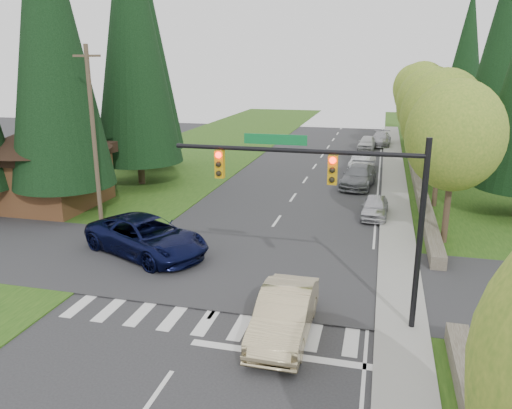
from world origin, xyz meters
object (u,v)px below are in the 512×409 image
at_px(suv_navy, 147,236).
at_px(parked_car_a, 375,207).
at_px(parked_car_b, 358,176).
at_px(sedan_champagne, 284,314).
at_px(parked_car_c, 362,162).
at_px(parked_car_e, 381,139).
at_px(parked_car_d, 367,143).

bearing_deg(suv_navy, parked_car_a, -25.05).
bearing_deg(parked_car_a, parked_car_b, 102.53).
bearing_deg(sedan_champagne, suv_navy, 143.95).
bearing_deg(parked_car_c, parked_car_a, -76.55).
bearing_deg(parked_car_e, parked_car_d, -114.14).
distance_m(suv_navy, parked_car_d, 34.99).
bearing_deg(parked_car_e, parked_car_a, -87.50).
bearing_deg(parked_car_a, sedan_champagne, -98.18).
xyz_separation_m(suv_navy, parked_car_a, (10.64, 8.97, -0.28)).
bearing_deg(sedan_champagne, parked_car_b, 86.51).
bearing_deg(parked_car_b, parked_car_c, 96.13).
xyz_separation_m(sedan_champagne, suv_navy, (-7.96, 5.75, 0.10)).
bearing_deg(suv_navy, parked_car_d, 9.51).
relative_size(parked_car_b, parked_car_c, 1.16).
height_order(suv_navy, parked_car_a, suv_navy).
relative_size(suv_navy, parked_car_d, 1.57).
distance_m(suv_navy, parked_car_a, 13.92).
height_order(suv_navy, parked_car_d, suv_navy).
distance_m(sedan_champagne, parked_car_d, 39.52).
distance_m(suv_navy, parked_car_b, 19.00).
distance_m(sedan_champagne, parked_car_e, 42.37).
height_order(sedan_champagne, parked_car_b, sedan_champagne).
xyz_separation_m(suv_navy, parked_car_e, (10.64, 36.54, -0.18)).
xyz_separation_m(suv_navy, parked_car_c, (9.24, 22.59, -0.16)).
xyz_separation_m(parked_car_a, parked_car_d, (-1.40, 24.78, 0.07)).
xyz_separation_m(parked_car_a, parked_car_b, (-1.40, 7.64, 0.14)).
distance_m(parked_car_d, parked_car_e, 3.12).
bearing_deg(parked_car_a, suv_navy, -137.72).
height_order(parked_car_b, parked_car_c, parked_car_b).
bearing_deg(parked_car_b, suv_navy, -112.96).
relative_size(sedan_champagne, parked_car_c, 1.07).
relative_size(parked_car_a, parked_car_b, 0.70).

